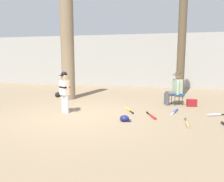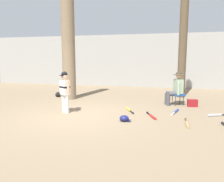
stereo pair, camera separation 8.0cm
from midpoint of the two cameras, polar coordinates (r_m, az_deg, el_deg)
ground_plane at (r=6.67m, az=-8.35°, el=-6.36°), size 60.00×60.00×0.00m
concrete_back_wall at (r=13.63m, az=3.49°, el=7.90°), size 18.00×0.36×3.14m
tree_near_player at (r=9.37m, az=-11.11°, el=12.36°), size 0.85×0.85×5.57m
tree_behind_spectator at (r=10.17m, az=18.31°, el=12.91°), size 0.55×0.55×5.70m
young_ballplayer at (r=6.98m, az=-12.02°, el=0.43°), size 0.60×0.38×1.31m
folding_stool at (r=8.43m, az=17.11°, el=-1.03°), size 0.51×0.51×0.41m
seated_spectator at (r=8.35m, az=16.57°, el=0.83°), size 0.67×0.54×1.20m
handbag_beside_stool at (r=8.30m, az=20.54°, el=-2.98°), size 0.36×0.21×0.26m
bat_red_barrel at (r=6.51m, az=10.80°, el=-6.51°), size 0.34×0.72×0.07m
bat_aluminum_silver at (r=7.25m, az=25.87°, el=-5.67°), size 0.70×0.34×0.07m
bat_wood_tan at (r=6.00m, az=19.39°, el=-8.12°), size 0.07×0.79×0.07m
bat_blue_youth at (r=7.28m, az=16.60°, el=-5.11°), size 0.28×0.79×0.07m
bat_yellow_trainer at (r=7.22m, az=4.76°, el=-4.89°), size 0.38×0.72×0.07m
batting_helmet_navy at (r=6.01m, az=3.61°, el=-7.18°), size 0.31×0.24×0.18m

